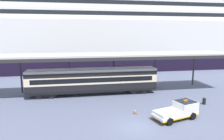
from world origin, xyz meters
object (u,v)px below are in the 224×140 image
object	(u,v)px
traffic_cone_mid	(191,100)
dockside_crane	(198,5)
traffic_cone_near	(135,111)
quay_bollard	(204,101)
cruise_ship	(123,29)
train_carriage	(93,80)
service_truck	(179,110)

from	to	relation	value
traffic_cone_mid	dockside_crane	world-z (taller)	dockside_crane
traffic_cone_near	quay_bollard	distance (m)	10.32
cruise_ship	traffic_cone_mid	world-z (taller)	cruise_ship
train_carriage	traffic_cone_near	distance (m)	9.95
service_truck	train_carriage	bearing A→B (deg)	129.15
quay_bollard	cruise_ship	bearing A→B (deg)	94.17
service_truck	dockside_crane	world-z (taller)	dockside_crane
traffic_cone_near	traffic_cone_mid	distance (m)	9.16
quay_bollard	traffic_cone_near	bearing A→B (deg)	-171.55
cruise_ship	quay_bollard	xyz separation A→B (m)	(2.76, -37.83, -10.46)
service_truck	traffic_cone_near	world-z (taller)	service_truck
traffic_cone_mid	dockside_crane	size ratio (longest dim) A/B	0.01
cruise_ship	dockside_crane	xyz separation A→B (m)	(17.45, -11.38, 5.87)
traffic_cone_mid	train_carriage	bearing A→B (deg)	154.46
traffic_cone_near	dockside_crane	world-z (taller)	dockside_crane
train_carriage	quay_bollard	bearing A→B (deg)	-26.48
traffic_cone_mid	dockside_crane	xyz separation A→B (m)	(16.07, 25.50, 16.54)
traffic_cone_near	quay_bollard	bearing A→B (deg)	8.45
train_carriage	quay_bollard	xyz separation A→B (m)	(14.52, -7.23, -1.78)
traffic_cone_mid	quay_bollard	world-z (taller)	quay_bollard
train_carriage	traffic_cone_mid	size ratio (longest dim) A/B	31.96
cruise_ship	dockside_crane	bearing A→B (deg)	-33.10
train_carriage	service_truck	xyz separation A→B (m)	(8.85, -10.87, -1.31)
train_carriage	service_truck	world-z (taller)	train_carriage
cruise_ship	dockside_crane	distance (m)	21.65
traffic_cone_near	traffic_cone_mid	xyz separation A→B (m)	(8.82, 2.47, -0.02)
service_truck	traffic_cone_near	xyz separation A→B (m)	(-4.53, 2.12, -0.66)
cruise_ship	train_carriage	distance (m)	33.91
service_truck	traffic_cone_mid	size ratio (longest dim) A/B	8.87
cruise_ship	quay_bollard	world-z (taller)	cruise_ship
cruise_ship	traffic_cone_near	bearing A→B (deg)	-100.71
dockside_crane	train_carriage	bearing A→B (deg)	-146.66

